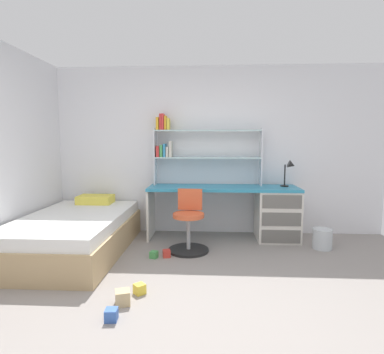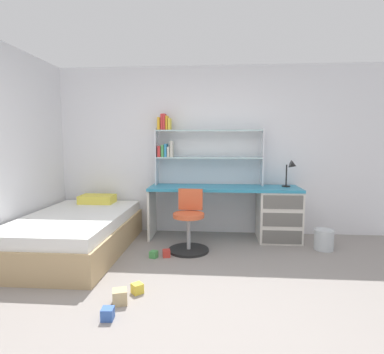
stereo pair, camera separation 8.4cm
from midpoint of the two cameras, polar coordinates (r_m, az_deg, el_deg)
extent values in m
cube|color=gray|center=(2.84, -0.34, -23.34)|extent=(5.45, 5.74, 0.02)
cube|color=silver|center=(4.87, 1.41, 4.76)|extent=(5.45, 0.06, 2.53)
cube|color=teal|center=(4.57, 5.08, -1.99)|extent=(2.14, 0.59, 0.04)
cube|color=silver|center=(4.73, 14.58, -6.56)|extent=(0.58, 0.56, 0.72)
cube|color=silver|center=(4.72, -7.94, -6.43)|extent=(0.03, 0.53, 0.72)
cube|color=#64625E|center=(4.52, 15.22, -10.33)|extent=(0.52, 0.01, 0.18)
cube|color=#64625E|center=(4.45, 15.31, -7.37)|extent=(0.52, 0.01, 0.18)
cube|color=#64625E|center=(4.40, 15.40, -4.34)|extent=(0.52, 0.01, 0.18)
cube|color=silver|center=(4.78, -7.15, 3.63)|extent=(0.02, 0.22, 0.84)
cube|color=silver|center=(4.75, 11.82, 3.53)|extent=(0.02, 0.22, 0.84)
cube|color=silver|center=(4.70, 2.31, 3.51)|extent=(1.55, 0.22, 0.02)
cube|color=silver|center=(4.70, 2.33, 8.36)|extent=(1.55, 0.22, 0.02)
cube|color=red|center=(4.76, -6.57, 4.61)|extent=(0.04, 0.19, 0.16)
cube|color=#4CA559|center=(4.76, -6.00, 4.70)|extent=(0.04, 0.16, 0.18)
cube|color=#338CBF|center=(4.75, -5.41, 4.81)|extent=(0.03, 0.19, 0.19)
cube|color=beige|center=(4.74, -4.90, 4.55)|extent=(0.04, 0.18, 0.15)
cube|color=beige|center=(4.74, -4.36, 5.07)|extent=(0.04, 0.18, 0.24)
cube|color=gold|center=(4.77, -6.65, 9.51)|extent=(0.04, 0.18, 0.18)
cube|color=red|center=(4.77, -6.12, 9.82)|extent=(0.03, 0.17, 0.23)
cube|color=red|center=(4.76, -5.71, 9.84)|extent=(0.03, 0.18, 0.24)
cube|color=gold|center=(4.75, -5.26, 9.67)|extent=(0.03, 0.15, 0.21)
cube|color=yellow|center=(4.75, -4.79, 9.47)|extent=(0.03, 0.15, 0.17)
cylinder|color=black|center=(4.75, 15.84, -1.55)|extent=(0.12, 0.12, 0.02)
cylinder|color=black|center=(4.73, 15.89, 0.35)|extent=(0.02, 0.02, 0.30)
cone|color=black|center=(4.69, 17.04, 2.11)|extent=(0.12, 0.11, 0.13)
cylinder|color=black|center=(4.17, -1.23, -13.02)|extent=(0.52, 0.52, 0.03)
cylinder|color=#A5A8AD|center=(4.11, -1.23, -10.29)|extent=(0.05, 0.05, 0.44)
cylinder|color=#D85933|center=(4.04, -1.24, -6.93)|extent=(0.40, 0.40, 0.05)
cube|color=#D85933|center=(4.18, -0.92, -4.04)|extent=(0.32, 0.06, 0.28)
cube|color=tan|center=(4.35, -20.93, -10.45)|extent=(1.23, 2.04, 0.34)
cube|color=white|center=(4.29, -21.06, -7.34)|extent=(1.17, 1.98, 0.14)
cube|color=#EAD84C|center=(4.96, -17.46, -3.87)|extent=(0.50, 0.32, 0.12)
cylinder|color=silver|center=(4.55, 21.96, -10.30)|extent=(0.25, 0.25, 0.26)
cube|color=tan|center=(2.98, -13.24, -20.40)|extent=(0.16, 0.16, 0.12)
cube|color=gold|center=(3.14, -10.23, -19.24)|extent=(0.13, 0.13, 0.09)
cube|color=red|center=(3.98, -5.22, -13.57)|extent=(0.11, 0.11, 0.09)
cube|color=#3860B7|center=(2.78, -15.25, -22.85)|extent=(0.10, 0.10, 0.09)
cube|color=#479E51|center=(3.96, -7.51, -13.71)|extent=(0.11, 0.11, 0.08)
camera|label=1|loc=(0.04, -90.62, -0.07)|focal=29.58mm
camera|label=2|loc=(0.04, 89.38, 0.07)|focal=29.58mm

